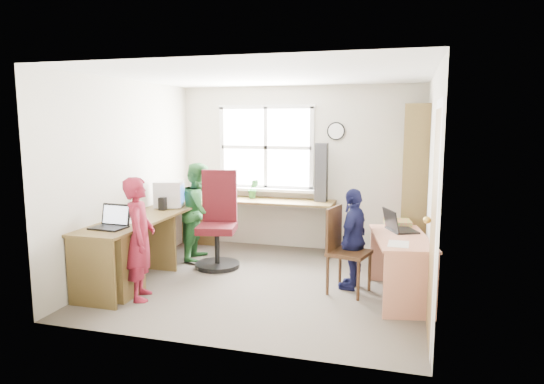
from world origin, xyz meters
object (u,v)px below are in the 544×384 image
Objects in this scene: wooden_chair at (343,246)px; person_red at (140,239)px; crt_monitor at (169,194)px; laptop_left at (112,222)px; cd_tower at (321,172)px; person_navy at (353,239)px; swivel_chair at (218,225)px; person_green at (200,211)px; laptop_right at (397,226)px; l_desk at (154,243)px; potted_plant at (253,189)px; right_desk at (401,254)px; bookshelf at (414,191)px.

wooden_chair is 2.21m from person_red.
person_red is at bearing -92.76° from crt_monitor.
laptop_left is 0.45× the size of cd_tower.
person_red reaches higher than person_navy.
person_green is at bearing 135.25° from swivel_chair.
person_navy reaches higher than crt_monitor.
person_green is (-2.07, 0.78, 0.15)m from wooden_chair.
laptop_right is 0.54× the size of cd_tower.
wooden_chair reaches higher than l_desk.
potted_plant is at bearing 73.15° from laptop_left.
laptop_left is 2.45m from potted_plant.
cd_tower is (1.87, 1.03, 0.24)m from crt_monitor.
laptop_left is 3.14m from laptop_right.
crt_monitor is 0.52× the size of cd_tower.
person_navy is (1.64, -1.37, -0.32)m from potted_plant.
swivel_chair is 1.31× the size of wooden_chair.
swivel_chair is (-2.33, 0.59, 0.04)m from right_desk.
cd_tower is at bearing 54.84° from laptop_left.
potted_plant is at bearing 32.54° from crt_monitor.
laptop_right is (2.78, 0.44, 0.29)m from l_desk.
wooden_chair is (2.21, 0.24, 0.06)m from l_desk.
right_desk is at bearing -36.12° from potted_plant.
person_green reaches higher than l_desk.
laptop_right is (2.28, -0.34, 0.20)m from swivel_chair.
crt_monitor is at bearing -8.29° from person_red.
bookshelf is 1.52m from wooden_chair.
bookshelf is at bearing -4.35° from crt_monitor.
cd_tower is (-1.10, 1.35, 0.42)m from laptop_right.
crt_monitor is 0.33× the size of person_red.
l_desk is at bearing -93.50° from crt_monitor.
swivel_chair is 2.87× the size of crt_monitor.
right_desk is 2.79× the size of laptop_right.
swivel_chair is 1.09× the size of person_navy.
bookshelf is 1.68× the size of swivel_chair.
laptop_right reaches higher than l_desk.
laptop_right is 1.79m from cd_tower.
person_navy is (2.16, -0.63, -0.09)m from person_green.
wooden_chair is 1.15× the size of cd_tower.
swivel_chair is 1.06m from potted_plant.
wooden_chair is at bearing -121.12° from bookshelf.
l_desk is 3.08× the size of wooden_chair.
person_red reaches higher than l_desk.
crt_monitor is 2.54m from person_navy.
person_red is 0.99× the size of person_green.
person_red is (-2.06, -0.79, 0.14)m from wooden_chair.
swivel_chair is (-2.45, -0.69, -0.46)m from bookshelf.
laptop_right is at bearing 107.77° from person_navy.
cd_tower is 0.72× the size of person_navy.
potted_plant is at bearing -176.53° from cd_tower.
person_red is 1.57m from person_green.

